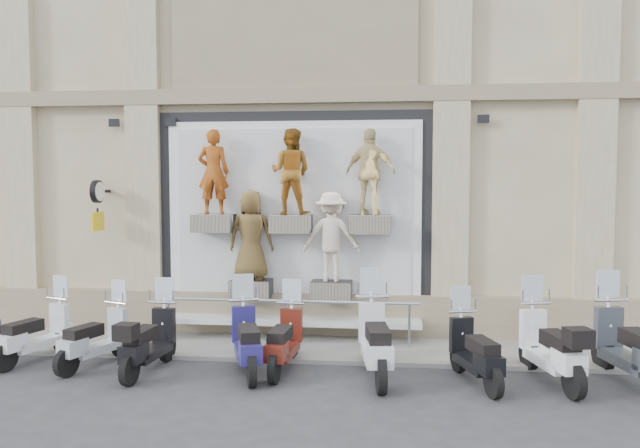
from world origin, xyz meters
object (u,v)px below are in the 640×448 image
(scooter_b, at_px, (35,321))
(scooter_c, at_px, (95,326))
(scooter_h, at_px, (475,338))
(scooter_e, at_px, (247,327))
(guard_rail, at_px, (286,324))
(scooter_j, at_px, (631,331))
(clock_sign_bracket, at_px, (98,199))
(scooter_i, at_px, (551,333))
(scooter_f, at_px, (284,328))
(scooter_d, at_px, (149,328))
(scooter_g, at_px, (376,326))

(scooter_b, distance_m, scooter_c, 1.19)
(scooter_h, bearing_deg, scooter_e, 161.23)
(guard_rail, height_order, scooter_j, scooter_j)
(clock_sign_bracket, xyz_separation_m, scooter_i, (8.32, -2.06, -2.00))
(scooter_f, xyz_separation_m, scooter_j, (5.43, -0.15, 0.12))
(scooter_e, relative_size, scooter_f, 1.07)
(scooter_d, relative_size, scooter_h, 1.03)
(scooter_e, distance_m, scooter_g, 2.10)
(clock_sign_bracket, bearing_deg, scooter_i, -13.90)
(clock_sign_bracket, height_order, scooter_h, clock_sign_bracket)
(guard_rail, height_order, scooter_f, scooter_f)
(scooter_c, relative_size, scooter_e, 0.91)
(scooter_d, relative_size, scooter_e, 0.96)
(scooter_e, bearing_deg, scooter_f, 0.04)
(scooter_i, bearing_deg, guard_rail, 147.16)
(scooter_b, bearing_deg, scooter_d, 7.54)
(clock_sign_bracket, bearing_deg, scooter_e, -30.59)
(scooter_b, height_order, scooter_j, scooter_j)
(scooter_d, bearing_deg, scooter_j, 6.36)
(scooter_e, height_order, scooter_i, scooter_i)
(scooter_b, height_order, scooter_g, scooter_g)
(guard_rail, distance_m, scooter_d, 2.66)
(scooter_f, height_order, scooter_i, scooter_i)
(scooter_f, bearing_deg, scooter_j, 2.58)
(guard_rail, bearing_deg, scooter_d, -139.06)
(scooter_d, relative_size, scooter_i, 0.93)
(clock_sign_bracket, height_order, scooter_e, clock_sign_bracket)
(guard_rail, distance_m, scooter_e, 1.68)
(scooter_b, xyz_separation_m, scooter_j, (9.83, -0.21, 0.13))
(scooter_c, height_order, scooter_h, scooter_h)
(guard_rail, xyz_separation_m, scooter_g, (1.71, -1.62, 0.38))
(scooter_c, bearing_deg, scooter_h, 16.93)
(scooter_h, bearing_deg, clock_sign_bracket, 146.29)
(clock_sign_bracket, height_order, scooter_b, clock_sign_bracket)
(scooter_g, bearing_deg, scooter_f, 164.94)
(scooter_d, distance_m, scooter_e, 1.62)
(scooter_f, distance_m, scooter_g, 1.54)
(clock_sign_bracket, height_order, scooter_i, clock_sign_bracket)
(scooter_e, relative_size, scooter_i, 0.97)
(clock_sign_bracket, xyz_separation_m, scooter_j, (9.52, -2.03, -1.95))
(scooter_j, bearing_deg, scooter_f, 167.60)
(scooter_e, height_order, scooter_f, scooter_e)
(scooter_j, bearing_deg, scooter_h, 173.81)
(guard_rail, relative_size, scooter_b, 2.86)
(scooter_i, bearing_deg, scooter_e, 167.13)
(scooter_g, xyz_separation_m, scooter_h, (1.54, -0.14, -0.12))
(scooter_b, relative_size, scooter_e, 0.92)
(scooter_d, bearing_deg, clock_sign_bracket, 135.80)
(scooter_f, bearing_deg, scooter_d, -167.42)
(scooter_i, distance_m, scooter_j, 1.20)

